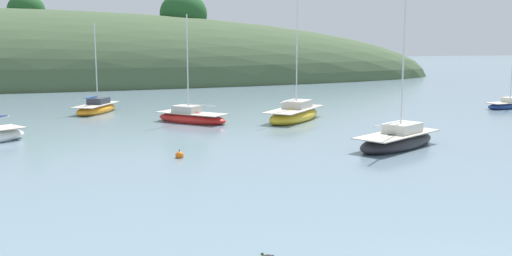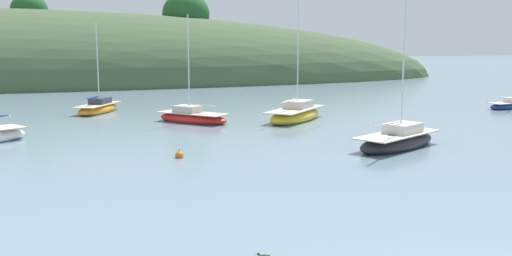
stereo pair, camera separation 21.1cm
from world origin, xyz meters
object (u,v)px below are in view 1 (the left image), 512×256
(sailboat_navy_dinghy, at_px, (398,140))
(sailboat_white_near, at_px, (508,105))
(mooring_buoy_outer, at_px, (179,156))
(sailboat_blue_center, at_px, (191,117))
(sailboat_red_portside, at_px, (295,115))
(sailboat_teal_outer, at_px, (97,108))

(sailboat_navy_dinghy, bearing_deg, sailboat_white_near, 35.18)
(mooring_buoy_outer, bearing_deg, sailboat_white_near, 22.24)
(sailboat_blue_center, height_order, sailboat_navy_dinghy, sailboat_navy_dinghy)
(sailboat_blue_center, relative_size, sailboat_white_near, 1.34)
(sailboat_red_portside, distance_m, mooring_buoy_outer, 16.03)
(sailboat_blue_center, bearing_deg, sailboat_red_portside, -8.69)
(sailboat_red_portside, bearing_deg, sailboat_teal_outer, 147.08)
(sailboat_blue_center, xyz_separation_m, mooring_buoy_outer, (-3.05, -12.90, -0.25))
(sailboat_white_near, relative_size, mooring_buoy_outer, 11.44)
(sailboat_blue_center, xyz_separation_m, sailboat_red_portside, (7.91, -1.21, 0.07))
(sailboat_teal_outer, bearing_deg, sailboat_white_near, -12.26)
(sailboat_white_near, xyz_separation_m, sailboat_red_portside, (-21.54, -1.60, 0.14))
(sailboat_teal_outer, bearing_deg, sailboat_navy_dinghy, -53.62)
(mooring_buoy_outer, bearing_deg, sailboat_teal_outer, 99.78)
(sailboat_navy_dinghy, relative_size, sailboat_teal_outer, 1.21)
(sailboat_blue_center, distance_m, sailboat_teal_outer, 10.63)
(sailboat_teal_outer, bearing_deg, mooring_buoy_outer, -80.22)
(sailboat_blue_center, height_order, sailboat_red_portside, sailboat_red_portside)
(sailboat_white_near, xyz_separation_m, mooring_buoy_outer, (-32.50, -13.29, -0.19))
(sailboat_blue_center, distance_m, mooring_buoy_outer, 13.26)
(sailboat_red_portside, bearing_deg, mooring_buoy_outer, -133.16)
(sailboat_red_portside, distance_m, sailboat_teal_outer, 17.40)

